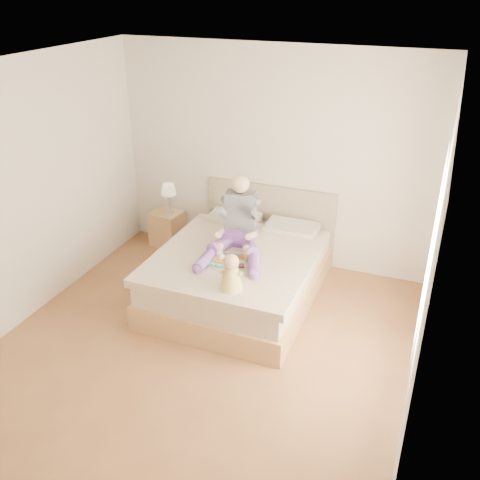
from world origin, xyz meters
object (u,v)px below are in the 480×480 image
at_px(bed, 242,269).
at_px(adult, 238,227).
at_px(baby, 231,275).
at_px(nightstand, 167,228).
at_px(tray, 229,260).

xyz_separation_m(bed, adult, (-0.04, -0.02, 0.54)).
bearing_deg(adult, bed, 9.20).
bearing_deg(baby, adult, 94.75).
distance_m(bed, baby, 1.00).
bearing_deg(bed, baby, -75.14).
distance_m(nightstand, tray, 1.89).
bearing_deg(bed, nightstand, 150.66).
height_order(adult, baby, adult).
bearing_deg(nightstand, adult, -23.45).
bearing_deg(adult, tray, -93.33).
relative_size(adult, baby, 2.80).
bearing_deg(tray, baby, -79.23).
height_order(nightstand, baby, baby).
xyz_separation_m(bed, baby, (0.23, -0.86, 0.45)).
relative_size(tray, baby, 1.32).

